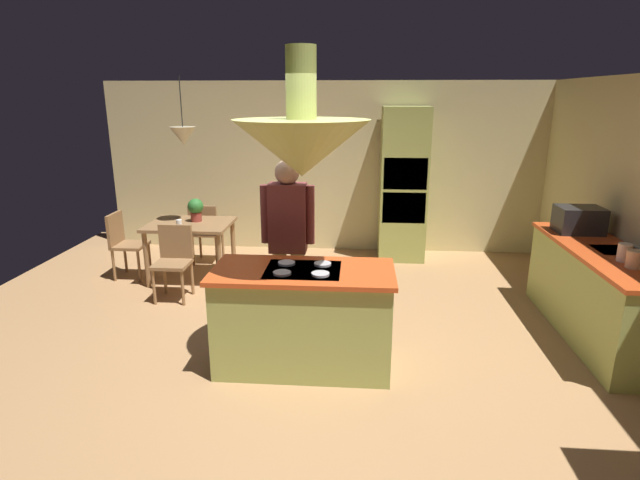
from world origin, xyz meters
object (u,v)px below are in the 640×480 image
object	(u,v)px
dining_table	(190,231)
canister_sugar	(624,253)
canister_flour	(635,259)
chair_facing_island	(174,257)
chair_at_corner	(124,241)
potted_plant_on_table	(196,209)
kitchen_island	(303,318)
person_at_island	(288,236)
oven_tower	(403,185)
cup_on_table	(179,223)
chair_by_back_wall	(205,230)
microwave_on_counter	(579,220)

from	to	relation	value
dining_table	canister_sugar	bearing A→B (deg)	-20.03
dining_table	canister_flour	xyz separation A→B (m)	(4.54, -1.84, 0.33)
chair_facing_island	canister_sugar	bearing A→B (deg)	-12.71
chair_at_corner	potted_plant_on_table	world-z (taller)	potted_plant_on_table
kitchen_island	person_at_island	xyz separation A→B (m)	(-0.22, 0.65, 0.56)
kitchen_island	oven_tower	distance (m)	3.48
person_at_island	cup_on_table	distance (m)	2.00
chair_facing_island	chair_by_back_wall	world-z (taller)	same
kitchen_island	chair_by_back_wall	bearing A→B (deg)	121.90
chair_by_back_wall	dining_table	bearing A→B (deg)	90.00
chair_by_back_wall	canister_flour	distance (m)	5.19
oven_tower	microwave_on_counter	xyz separation A→B (m)	(1.74, -1.80, -0.05)
chair_facing_island	potted_plant_on_table	distance (m)	0.84
chair_by_back_wall	oven_tower	bearing A→B (deg)	-169.64
chair_at_corner	cup_on_table	bearing A→B (deg)	-103.73
oven_tower	chair_at_corner	distance (m)	3.92
chair_at_corner	dining_table	bearing A→B (deg)	-90.00
kitchen_island	chair_at_corner	distance (m)	3.35
chair_at_corner	microwave_on_counter	xyz separation A→B (m)	(5.44, -0.66, 0.54)
chair_facing_island	chair_by_back_wall	size ratio (longest dim) A/B	1.00
potted_plant_on_table	kitchen_island	bearing A→B (deg)	-53.24
oven_tower	chair_facing_island	xyz separation A→B (m)	(-2.80, -1.77, -0.59)
dining_table	chair_facing_island	bearing A→B (deg)	-90.00
dining_table	microwave_on_counter	distance (m)	4.60
dining_table	potted_plant_on_table	world-z (taller)	potted_plant_on_table
oven_tower	person_at_island	world-z (taller)	oven_tower
person_at_island	microwave_on_counter	bearing A→B (deg)	14.52
oven_tower	cup_on_table	xyz separation A→B (m)	(-2.86, -1.35, -0.29)
kitchen_island	chair_facing_island	xyz separation A→B (m)	(-1.70, 1.47, 0.05)
chair_facing_island	person_at_island	bearing A→B (deg)	-28.85
chair_at_corner	microwave_on_counter	distance (m)	5.51
microwave_on_counter	chair_at_corner	bearing A→B (deg)	173.11
potted_plant_on_table	cup_on_table	xyz separation A→B (m)	(-0.12, -0.30, -0.12)
kitchen_island	canister_sugar	world-z (taller)	canister_sugar
person_at_island	potted_plant_on_table	bearing A→B (deg)	132.68
oven_tower	canister_flour	size ratio (longest dim) A/B	14.38
kitchen_island	cup_on_table	xyz separation A→B (m)	(-1.76, 1.89, 0.35)
person_at_island	canister_sugar	bearing A→B (deg)	-3.86
chair_facing_island	microwave_on_counter	world-z (taller)	microwave_on_counter
dining_table	chair_at_corner	size ratio (longest dim) A/B	1.21
chair_by_back_wall	chair_at_corner	xyz separation A→B (m)	(-0.90, -0.63, 0.00)
chair_facing_island	canister_flour	bearing A→B (deg)	-14.85
person_at_island	chair_by_back_wall	distance (m)	2.61
kitchen_island	cup_on_table	world-z (taller)	kitchen_island
chair_at_corner	cup_on_table	world-z (taller)	chair_at_corner
oven_tower	chair_by_back_wall	bearing A→B (deg)	-169.64
person_at_island	cup_on_table	world-z (taller)	person_at_island
chair_by_back_wall	potted_plant_on_table	size ratio (longest dim) A/B	2.90
kitchen_island	microwave_on_counter	world-z (taller)	microwave_on_counter
canister_flour	microwave_on_counter	world-z (taller)	microwave_on_counter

